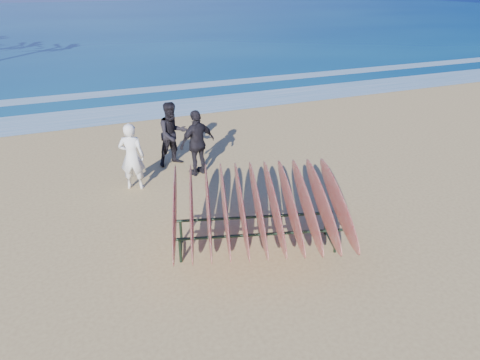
{
  "coord_description": "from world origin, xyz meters",
  "views": [
    {
      "loc": [
        -3.12,
        -6.73,
        4.82
      ],
      "look_at": [
        0.0,
        0.8,
        0.95
      ],
      "focal_mm": 32.0,
      "sensor_mm": 36.0,
      "label": 1
    }
  ],
  "objects_px": {
    "person_dark_b": "(197,143)",
    "person_dark_a": "(173,134)",
    "surfboard_rack": "(258,206)",
    "person_white": "(132,157)"
  },
  "relations": [
    {
      "from": "person_dark_b",
      "to": "person_dark_a",
      "type": "bearing_deg",
      "value": -80.19
    },
    {
      "from": "surfboard_rack",
      "to": "person_dark_b",
      "type": "bearing_deg",
      "value": 106.39
    },
    {
      "from": "person_dark_a",
      "to": "person_dark_b",
      "type": "bearing_deg",
      "value": -76.65
    },
    {
      "from": "person_dark_a",
      "to": "surfboard_rack",
      "type": "bearing_deg",
      "value": -97.64
    },
    {
      "from": "person_dark_a",
      "to": "person_dark_b",
      "type": "relative_size",
      "value": 1.02
    },
    {
      "from": "surfboard_rack",
      "to": "person_white",
      "type": "relative_size",
      "value": 2.25
    },
    {
      "from": "surfboard_rack",
      "to": "person_dark_b",
      "type": "height_order",
      "value": "person_dark_b"
    },
    {
      "from": "person_dark_a",
      "to": "person_dark_b",
      "type": "xyz_separation_m",
      "value": [
        0.44,
        -0.89,
        -0.02
      ]
    },
    {
      "from": "person_white",
      "to": "person_dark_a",
      "type": "xyz_separation_m",
      "value": [
        1.31,
        1.09,
        0.05
      ]
    },
    {
      "from": "person_white",
      "to": "surfboard_rack",
      "type": "bearing_deg",
      "value": 138.44
    }
  ]
}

